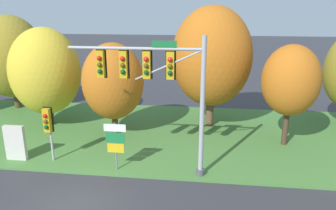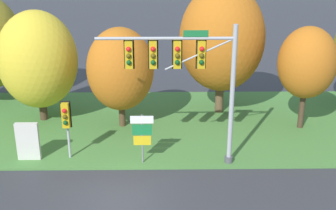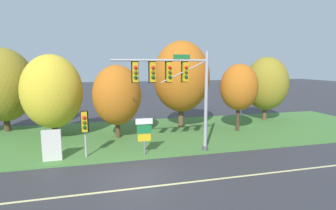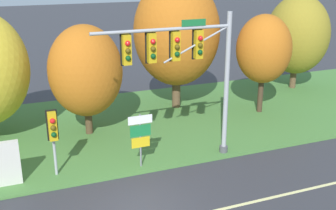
{
  "view_description": "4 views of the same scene",
  "coord_description": "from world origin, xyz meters",
  "px_view_note": "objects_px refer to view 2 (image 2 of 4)",
  "views": [
    {
      "loc": [
        5.38,
        -11.25,
        8.01
      ],
      "look_at": [
        3.59,
        3.2,
        3.54
      ],
      "focal_mm": 35.0,
      "sensor_mm": 36.0,
      "label": 1
    },
    {
      "loc": [
        1.98,
        -15.18,
        9.66
      ],
      "look_at": [
        2.24,
        2.97,
        3.08
      ],
      "focal_mm": 45.0,
      "sensor_mm": 36.0,
      "label": 2
    },
    {
      "loc": [
        -1.5,
        -13.02,
        5.88
      ],
      "look_at": [
        2.77,
        3.81,
        3.2
      ],
      "focal_mm": 28.0,
      "sensor_mm": 36.0,
      "label": 3
    },
    {
      "loc": [
        -4.07,
        -13.16,
        8.85
      ],
      "look_at": [
        2.48,
        3.49,
        2.68
      ],
      "focal_mm": 45.0,
      "sensor_mm": 36.0,
      "label": 4
    }
  ],
  "objects_px": {
    "tree_behind_signpost": "(38,60)",
    "tree_mid_verge": "(120,69)",
    "route_sign_post": "(142,133)",
    "tree_tall_centre": "(222,39)",
    "pedestrian_signal_near_kerb": "(66,118)",
    "info_kiosk": "(28,141)",
    "tree_right_far": "(307,63)",
    "traffic_signal_mast": "(187,69)"
  },
  "relations": [
    {
      "from": "info_kiosk",
      "to": "tree_behind_signpost",
      "type": "bearing_deg",
      "value": 97.39
    },
    {
      "from": "tree_tall_centre",
      "to": "info_kiosk",
      "type": "xyz_separation_m",
      "value": [
        -10.16,
        -6.48,
        -3.74
      ]
    },
    {
      "from": "tree_mid_verge",
      "to": "tree_tall_centre",
      "type": "relative_size",
      "value": 0.73
    },
    {
      "from": "traffic_signal_mast",
      "to": "info_kiosk",
      "type": "xyz_separation_m",
      "value": [
        -7.65,
        0.48,
        -3.73
      ]
    },
    {
      "from": "route_sign_post",
      "to": "pedestrian_signal_near_kerb",
      "type": "bearing_deg",
      "value": 173.02
    },
    {
      "from": "route_sign_post",
      "to": "info_kiosk",
      "type": "bearing_deg",
      "value": 175.33
    },
    {
      "from": "tree_behind_signpost",
      "to": "tree_right_far",
      "type": "distance_m",
      "value": 15.31
    },
    {
      "from": "tree_behind_signpost",
      "to": "tree_tall_centre",
      "type": "bearing_deg",
      "value": 6.28
    },
    {
      "from": "tree_mid_verge",
      "to": "tree_right_far",
      "type": "height_order",
      "value": "tree_right_far"
    },
    {
      "from": "traffic_signal_mast",
      "to": "tree_behind_signpost",
      "type": "xyz_separation_m",
      "value": [
        -8.34,
        5.77,
        -0.96
      ]
    },
    {
      "from": "route_sign_post",
      "to": "tree_mid_verge",
      "type": "distance_m",
      "value": 5.21
    },
    {
      "from": "pedestrian_signal_near_kerb",
      "to": "route_sign_post",
      "type": "xyz_separation_m",
      "value": [
        3.63,
        -0.44,
        -0.56
      ]
    },
    {
      "from": "tree_tall_centre",
      "to": "info_kiosk",
      "type": "height_order",
      "value": "tree_tall_centre"
    },
    {
      "from": "traffic_signal_mast",
      "to": "route_sign_post",
      "type": "bearing_deg",
      "value": 179.33
    },
    {
      "from": "tree_behind_signpost",
      "to": "info_kiosk",
      "type": "relative_size",
      "value": 3.46
    },
    {
      "from": "tree_behind_signpost",
      "to": "tree_mid_verge",
      "type": "distance_m",
      "value": 5.0
    },
    {
      "from": "traffic_signal_mast",
      "to": "tree_right_far",
      "type": "height_order",
      "value": "traffic_signal_mast"
    },
    {
      "from": "traffic_signal_mast",
      "to": "tree_mid_verge",
      "type": "distance_m",
      "value": 5.97
    },
    {
      "from": "route_sign_post",
      "to": "tree_tall_centre",
      "type": "bearing_deg",
      "value": 56.58
    },
    {
      "from": "traffic_signal_mast",
      "to": "tree_tall_centre",
      "type": "distance_m",
      "value": 7.4
    },
    {
      "from": "route_sign_post",
      "to": "tree_right_far",
      "type": "relative_size",
      "value": 0.42
    },
    {
      "from": "info_kiosk",
      "to": "tree_right_far",
      "type": "bearing_deg",
      "value": 14.65
    },
    {
      "from": "route_sign_post",
      "to": "traffic_signal_mast",
      "type": "bearing_deg",
      "value": -0.67
    },
    {
      "from": "tree_mid_verge",
      "to": "tree_right_far",
      "type": "distance_m",
      "value": 10.38
    },
    {
      "from": "tree_mid_verge",
      "to": "tree_behind_signpost",
      "type": "bearing_deg",
      "value": 167.59
    },
    {
      "from": "tree_behind_signpost",
      "to": "tree_right_far",
      "type": "height_order",
      "value": "tree_behind_signpost"
    },
    {
      "from": "route_sign_post",
      "to": "tree_mid_verge",
      "type": "bearing_deg",
      "value": 106.51
    },
    {
      "from": "tree_mid_verge",
      "to": "info_kiosk",
      "type": "height_order",
      "value": "tree_mid_verge"
    },
    {
      "from": "route_sign_post",
      "to": "info_kiosk",
      "type": "xyz_separation_m",
      "value": [
        -5.58,
        0.46,
        -0.64
      ]
    },
    {
      "from": "route_sign_post",
      "to": "tree_tall_centre",
      "type": "height_order",
      "value": "tree_tall_centre"
    },
    {
      "from": "pedestrian_signal_near_kerb",
      "to": "tree_tall_centre",
      "type": "relative_size",
      "value": 0.38
    },
    {
      "from": "info_kiosk",
      "to": "tree_tall_centre",
      "type": "bearing_deg",
      "value": 32.56
    },
    {
      "from": "traffic_signal_mast",
      "to": "tree_mid_verge",
      "type": "height_order",
      "value": "traffic_signal_mast"
    },
    {
      "from": "tree_behind_signpost",
      "to": "tree_right_far",
      "type": "bearing_deg",
      "value": -5.58
    },
    {
      "from": "route_sign_post",
      "to": "tree_behind_signpost",
      "type": "bearing_deg",
      "value": 137.46
    },
    {
      "from": "tree_behind_signpost",
      "to": "tree_mid_verge",
      "type": "bearing_deg",
      "value": -12.41
    },
    {
      "from": "tree_tall_centre",
      "to": "info_kiosk",
      "type": "distance_m",
      "value": 12.62
    },
    {
      "from": "tree_behind_signpost",
      "to": "tree_mid_verge",
      "type": "height_order",
      "value": "tree_behind_signpost"
    },
    {
      "from": "route_sign_post",
      "to": "tree_mid_verge",
      "type": "height_order",
      "value": "tree_mid_verge"
    },
    {
      "from": "tree_right_far",
      "to": "info_kiosk",
      "type": "bearing_deg",
      "value": -165.35
    },
    {
      "from": "tree_right_far",
      "to": "tree_tall_centre",
      "type": "bearing_deg",
      "value": 148.61
    },
    {
      "from": "pedestrian_signal_near_kerb",
      "to": "info_kiosk",
      "type": "distance_m",
      "value": 2.28
    }
  ]
}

